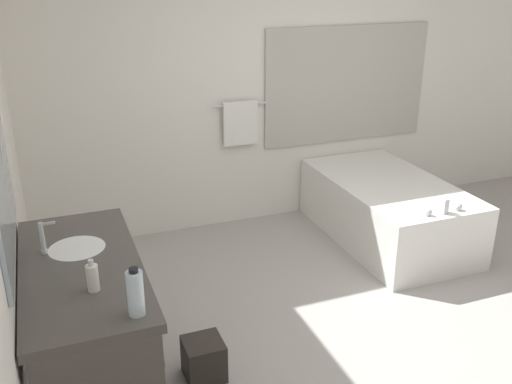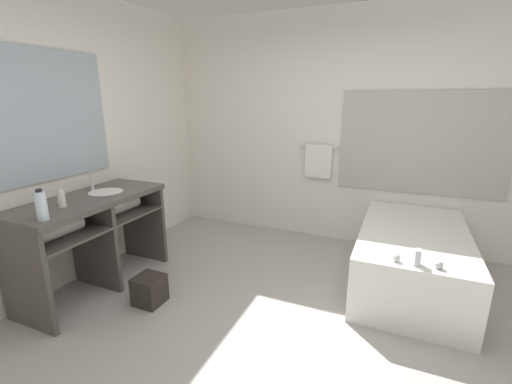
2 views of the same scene
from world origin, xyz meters
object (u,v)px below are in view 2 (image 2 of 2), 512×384
Objects in this scene: water_bottle_1 at (41,206)px; waste_bin at (149,290)px; bathtub at (412,255)px; soap_dispenser at (62,198)px.

waste_bin is at bearing 50.36° from water_bottle_1.
bathtub is 7.16× the size of water_bottle_1.
soap_dispenser reaches higher than waste_bin.
waste_bin is (0.59, 0.25, -0.82)m from soap_dispenser.
soap_dispenser is at bearing 119.72° from water_bottle_1.
waste_bin is (0.43, 0.52, -0.86)m from water_bottle_1.
water_bottle_1 is 0.94× the size of waste_bin.
bathtub is at bearing 29.00° from soap_dispenser.
bathtub reaches higher than waste_bin.
bathtub is 10.20× the size of soap_dispenser.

